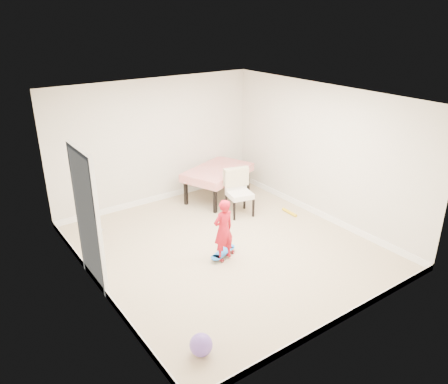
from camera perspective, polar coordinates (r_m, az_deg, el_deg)
ground at (r=7.67m, az=0.26°, el=-7.20°), size 5.00×5.00×0.00m
ceiling at (r=6.76m, az=0.29°, el=12.10°), size 4.50×5.00×0.04m
wall_back at (r=9.14m, az=-8.86°, el=6.42°), size 4.50×0.04×2.60m
wall_front at (r=5.47m, az=15.63°, el=-5.75°), size 4.50×0.04×2.60m
wall_left at (r=6.19m, az=-16.79°, el=-2.43°), size 0.04×5.00×2.60m
wall_right at (r=8.53m, az=12.60°, el=4.95°), size 0.04×5.00×2.60m
door at (r=6.57m, az=-17.34°, el=-3.66°), size 0.11×0.94×2.11m
baseboard_back at (r=9.57m, az=-8.44°, el=-0.71°), size 4.50×0.02×0.12m
baseboard_front at (r=6.14m, az=14.45°, el=-16.02°), size 4.50×0.02×0.12m
baseboard_left at (r=6.79m, az=-15.68°, el=-11.96°), size 0.02×5.00×0.12m
baseboard_right at (r=8.99m, az=11.98°, el=-2.58°), size 0.02×5.00×0.12m
dining_table at (r=9.45m, az=-0.81°, el=1.13°), size 1.71×1.41×0.69m
dining_chair at (r=8.66m, az=2.06°, el=-0.12°), size 0.63×0.69×0.93m
skateboard at (r=7.39m, az=-0.12°, el=-8.09°), size 0.63×0.42×0.09m
child at (r=7.06m, az=-0.08°, el=-5.20°), size 0.39×0.27×1.04m
balloon at (r=5.52m, az=-3.02°, el=-19.31°), size 0.28×0.28×0.28m
foam_toy at (r=8.95m, az=8.54°, el=-2.64°), size 0.07×0.40×0.06m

